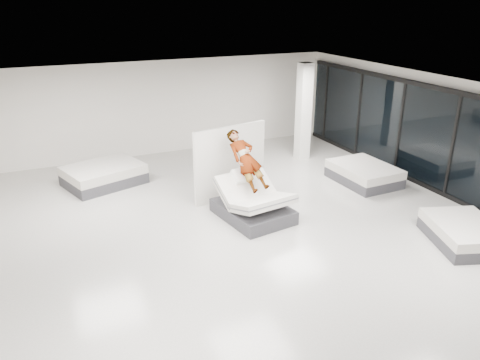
# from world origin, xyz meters

# --- Properties ---
(room) EXTENTS (14.00, 14.04, 3.20)m
(room) POSITION_xyz_m (0.00, 0.00, 1.60)
(room) COLOR beige
(room) RESTS_ON ground
(hero_bed) EXTENTS (1.69, 2.08, 1.15)m
(hero_bed) POSITION_xyz_m (0.47, 0.95, 0.37)
(hero_bed) COLOR #39393E
(hero_bed) RESTS_ON floor
(person) EXTENTS (0.85, 1.59, 1.53)m
(person) POSITION_xyz_m (0.42, 1.26, 1.20)
(person) COLOR slate
(person) RESTS_ON hero_bed
(remote) EXTENTS (0.07, 0.15, 0.08)m
(remote) POSITION_xyz_m (0.69, 0.95, 0.99)
(remote) COLOR black
(remote) RESTS_ON person
(divider_panel) EXTENTS (2.19, 0.52, 2.01)m
(divider_panel) POSITION_xyz_m (0.46, 2.38, 1.01)
(divider_panel) COLOR silver
(divider_panel) RESTS_ON floor
(flat_bed_right_far) EXTENTS (1.52, 1.99, 0.53)m
(flat_bed_right_far) POSITION_xyz_m (4.51, 1.78, 0.27)
(flat_bed_right_far) COLOR #39393E
(flat_bed_right_far) RESTS_ON floor
(flat_bed_right_near) EXTENTS (1.86, 2.14, 0.49)m
(flat_bed_right_near) POSITION_xyz_m (4.22, -2.14, 0.25)
(flat_bed_right_near) COLOR #39393E
(flat_bed_right_near) RESTS_ON floor
(flat_bed_left_far) EXTENTS (2.47, 2.14, 0.58)m
(flat_bed_left_far) POSITION_xyz_m (-2.56, 4.76, 0.29)
(flat_bed_left_far) COLOR #39393E
(flat_bed_left_far) RESTS_ON floor
(column) EXTENTS (0.40, 0.40, 3.20)m
(column) POSITION_xyz_m (4.00, 4.50, 1.60)
(column) COLOR white
(column) RESTS_ON floor
(storefront_glazing) EXTENTS (0.12, 13.40, 2.92)m
(storefront_glazing) POSITION_xyz_m (5.90, 0.00, 1.45)
(storefront_glazing) COLOR #1E2933
(storefront_glazing) RESTS_ON floor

